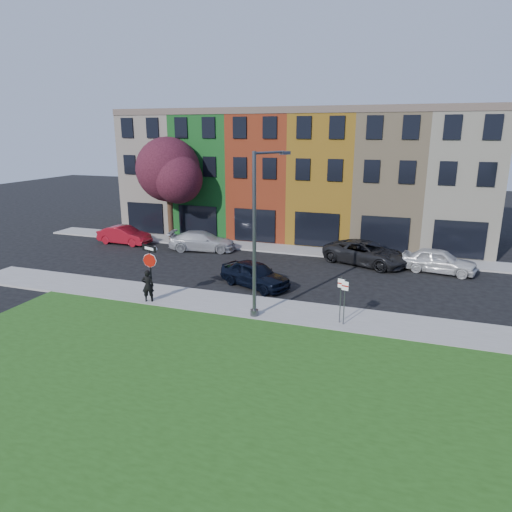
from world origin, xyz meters
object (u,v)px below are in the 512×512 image
at_px(man, 148,286).
at_px(street_lamp, 257,236).
at_px(sedan_near, 255,274).
at_px(stop_sign, 150,261).

bearing_deg(man, street_lamp, 160.24).
bearing_deg(sedan_near, street_lamp, -135.28).
height_order(stop_sign, street_lamp, street_lamp).
xyz_separation_m(stop_sign, street_lamp, (5.88, 0.00, 1.79)).
height_order(man, sedan_near, man).
distance_m(stop_sign, sedan_near, 6.16).
distance_m(stop_sign, street_lamp, 6.14).
relative_size(man, sedan_near, 0.36).
bearing_deg(street_lamp, stop_sign, -155.31).
relative_size(man, street_lamp, 0.22).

